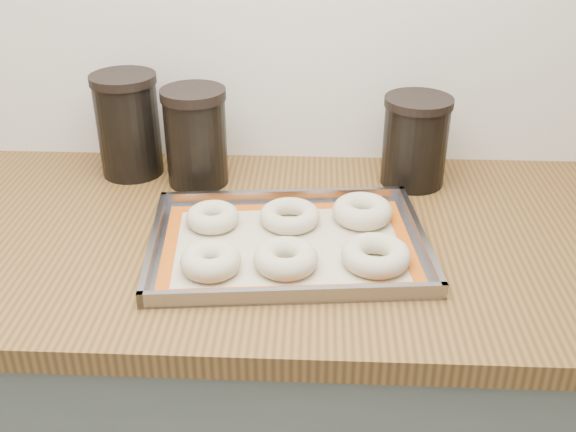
{
  "coord_description": "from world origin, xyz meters",
  "views": [
    {
      "loc": [
        0.02,
        0.65,
        1.5
      ],
      "look_at": [
        -0.02,
        1.62,
        0.96
      ],
      "focal_mm": 42.0,
      "sensor_mm": 36.0,
      "label": 1
    }
  ],
  "objects_px": {
    "baking_tray": "(288,243)",
    "bagel_front_right": "(376,255)",
    "bagel_back_mid": "(290,216)",
    "canister_left": "(128,125)",
    "bagel_back_left": "(213,217)",
    "canister_right": "(415,141)",
    "bagel_front_left": "(211,261)",
    "bagel_back_right": "(362,211)",
    "bagel_front_mid": "(286,258)",
    "canister_mid": "(196,137)"
  },
  "relations": [
    {
      "from": "bagel_front_mid",
      "to": "bagel_back_mid",
      "type": "distance_m",
      "value": 0.14
    },
    {
      "from": "bagel_front_right",
      "to": "canister_right",
      "type": "relative_size",
      "value": 0.63
    },
    {
      "from": "baking_tray",
      "to": "canister_left",
      "type": "xyz_separation_m",
      "value": [
        -0.34,
        0.28,
        0.1
      ]
    },
    {
      "from": "baking_tray",
      "to": "canister_mid",
      "type": "xyz_separation_m",
      "value": [
        -0.19,
        0.24,
        0.09
      ]
    },
    {
      "from": "bagel_back_left",
      "to": "canister_left",
      "type": "distance_m",
      "value": 0.31
    },
    {
      "from": "baking_tray",
      "to": "bagel_back_left",
      "type": "height_order",
      "value": "bagel_back_left"
    },
    {
      "from": "canister_right",
      "to": "bagel_back_mid",
      "type": "bearing_deg",
      "value": -141.21
    },
    {
      "from": "bagel_back_left",
      "to": "bagel_front_mid",
      "type": "bearing_deg",
      "value": -43.92
    },
    {
      "from": "baking_tray",
      "to": "canister_right",
      "type": "relative_size",
      "value": 2.76
    },
    {
      "from": "bagel_front_left",
      "to": "bagel_front_mid",
      "type": "bearing_deg",
      "value": 6.95
    },
    {
      "from": "baking_tray",
      "to": "bagel_front_left",
      "type": "xyz_separation_m",
      "value": [
        -0.12,
        -0.09,
        0.02
      ]
    },
    {
      "from": "bagel_back_left",
      "to": "canister_right",
      "type": "height_order",
      "value": "canister_right"
    },
    {
      "from": "bagel_back_left",
      "to": "canister_right",
      "type": "bearing_deg",
      "value": 28.61
    },
    {
      "from": "bagel_front_left",
      "to": "canister_left",
      "type": "xyz_separation_m",
      "value": [
        -0.22,
        0.37,
        0.08
      ]
    },
    {
      "from": "bagel_front_right",
      "to": "bagel_back_left",
      "type": "relative_size",
      "value": 1.19
    },
    {
      "from": "bagel_front_mid",
      "to": "canister_right",
      "type": "height_order",
      "value": "canister_right"
    },
    {
      "from": "baking_tray",
      "to": "bagel_front_right",
      "type": "relative_size",
      "value": 4.39
    },
    {
      "from": "bagel_back_left",
      "to": "bagel_back_right",
      "type": "xyz_separation_m",
      "value": [
        0.27,
        0.03,
        0.0
      ]
    },
    {
      "from": "baking_tray",
      "to": "bagel_front_mid",
      "type": "distance_m",
      "value": 0.07
    },
    {
      "from": "bagel_back_right",
      "to": "canister_right",
      "type": "height_order",
      "value": "canister_right"
    },
    {
      "from": "bagel_back_right",
      "to": "baking_tray",
      "type": "bearing_deg",
      "value": -145.22
    },
    {
      "from": "bagel_back_mid",
      "to": "canister_left",
      "type": "distance_m",
      "value": 0.41
    },
    {
      "from": "bagel_front_left",
      "to": "bagel_back_right",
      "type": "xyz_separation_m",
      "value": [
        0.25,
        0.18,
        0.0
      ]
    },
    {
      "from": "baking_tray",
      "to": "bagel_front_right",
      "type": "xyz_separation_m",
      "value": [
        0.14,
        -0.06,
        0.02
      ]
    },
    {
      "from": "bagel_back_left",
      "to": "bagel_back_mid",
      "type": "distance_m",
      "value": 0.14
    },
    {
      "from": "baking_tray",
      "to": "bagel_front_mid",
      "type": "relative_size",
      "value": 4.73
    },
    {
      "from": "baking_tray",
      "to": "bagel_front_right",
      "type": "distance_m",
      "value": 0.15
    },
    {
      "from": "bagel_front_left",
      "to": "bagel_back_mid",
      "type": "relative_size",
      "value": 0.91
    },
    {
      "from": "canister_mid",
      "to": "bagel_back_right",
      "type": "bearing_deg",
      "value": -25.76
    },
    {
      "from": "bagel_front_mid",
      "to": "canister_left",
      "type": "height_order",
      "value": "canister_left"
    },
    {
      "from": "bagel_front_right",
      "to": "canister_left",
      "type": "height_order",
      "value": "canister_left"
    },
    {
      "from": "bagel_front_mid",
      "to": "bagel_back_mid",
      "type": "height_order",
      "value": "bagel_front_mid"
    },
    {
      "from": "bagel_back_left",
      "to": "bagel_back_right",
      "type": "height_order",
      "value": "bagel_back_right"
    },
    {
      "from": "bagel_front_mid",
      "to": "bagel_back_left",
      "type": "height_order",
      "value": "bagel_front_mid"
    },
    {
      "from": "bagel_front_right",
      "to": "canister_right",
      "type": "bearing_deg",
      "value": 73.55
    },
    {
      "from": "baking_tray",
      "to": "bagel_back_right",
      "type": "xyz_separation_m",
      "value": [
        0.13,
        0.09,
        0.02
      ]
    },
    {
      "from": "bagel_front_mid",
      "to": "bagel_back_mid",
      "type": "bearing_deg",
      "value": 90.07
    },
    {
      "from": "bagel_back_right",
      "to": "canister_mid",
      "type": "relative_size",
      "value": 0.55
    },
    {
      "from": "bagel_front_left",
      "to": "baking_tray",
      "type": "bearing_deg",
      "value": 36.23
    },
    {
      "from": "bagel_front_right",
      "to": "bagel_back_right",
      "type": "bearing_deg",
      "value": 95.6
    },
    {
      "from": "baking_tray",
      "to": "bagel_front_mid",
      "type": "height_order",
      "value": "bagel_front_mid"
    },
    {
      "from": "bagel_front_mid",
      "to": "canister_right",
      "type": "relative_size",
      "value": 0.58
    },
    {
      "from": "bagel_front_mid",
      "to": "bagel_back_right",
      "type": "distance_m",
      "value": 0.21
    },
    {
      "from": "canister_mid",
      "to": "canister_left",
      "type": "bearing_deg",
      "value": 164.73
    },
    {
      "from": "canister_mid",
      "to": "bagel_back_left",
      "type": "bearing_deg",
      "value": -73.24
    },
    {
      "from": "bagel_back_mid",
      "to": "canister_left",
      "type": "relative_size",
      "value": 0.51
    },
    {
      "from": "bagel_back_mid",
      "to": "baking_tray",
      "type": "bearing_deg",
      "value": -89.75
    },
    {
      "from": "baking_tray",
      "to": "bagel_front_left",
      "type": "relative_size",
      "value": 5.06
    },
    {
      "from": "canister_right",
      "to": "bagel_back_left",
      "type": "bearing_deg",
      "value": -151.39
    },
    {
      "from": "bagel_front_left",
      "to": "bagel_front_right",
      "type": "xyz_separation_m",
      "value": [
        0.26,
        0.03,
        -0.0
      ]
    }
  ]
}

